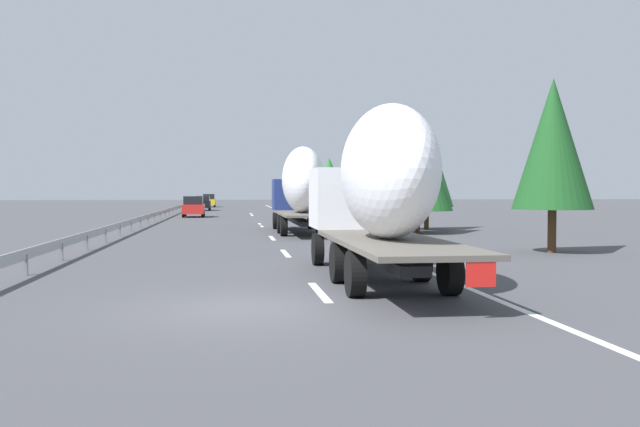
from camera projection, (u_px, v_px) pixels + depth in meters
name	position (u px, v px, depth m)	size (l,w,h in m)	color
ground_plane	(234.00, 221.00, 53.47)	(260.00, 260.00, 0.00)	#424247
lane_stripe_0	(319.00, 292.00, 16.05)	(3.20, 0.20, 0.01)	white
lane_stripe_1	(286.00, 253.00, 25.97)	(3.20, 0.20, 0.01)	white
lane_stripe_2	(272.00, 238.00, 34.33)	(3.20, 0.20, 0.01)	white
lane_stripe_3	(261.00, 226.00, 46.46)	(3.20, 0.20, 0.01)	white
lane_stripe_4	(260.00, 224.00, 48.45)	(3.20, 0.20, 0.01)	white
lane_stripe_5	(252.00, 215.00, 66.43)	(3.20, 0.20, 0.01)	white
lane_stripe_6	(251.00, 214.00, 71.03)	(3.20, 0.20, 0.01)	white
edge_line_right	(298.00, 218.00, 59.14)	(110.00, 0.20, 0.01)	white
truck_lead	(300.00, 187.00, 38.05)	(12.38, 2.55, 4.77)	navy
truck_trailing	(378.00, 187.00, 18.02)	(12.00, 2.55, 4.52)	silver
car_yellow_coupe	(209.00, 201.00, 100.41)	(4.29, 1.84, 1.92)	gold
car_red_compact	(194.00, 207.00, 61.92)	(4.02, 1.91, 1.90)	red
car_black_suv	(203.00, 203.00, 82.84)	(4.30, 1.80, 1.79)	black
road_sign	(320.00, 193.00, 53.27)	(0.10, 0.90, 3.23)	gray
tree_0	(418.00, 163.00, 38.06)	(3.89, 3.89, 6.62)	#472D19
tree_1	(427.00, 164.00, 41.89)	(3.29, 3.29, 6.65)	#472D19
tree_2	(553.00, 144.00, 26.16)	(3.05, 3.05, 6.71)	#472D19
tree_3	(367.00, 178.00, 67.81)	(2.57, 2.57, 5.79)	#472D19
tree_4	(333.00, 181.00, 92.59)	(3.26, 3.26, 5.81)	#472D19
tree_5	(329.00, 176.00, 77.30)	(3.65, 3.65, 6.17)	#472D19
guardrail_median	(160.00, 213.00, 55.64)	(94.00, 0.10, 0.76)	#9EA0A5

